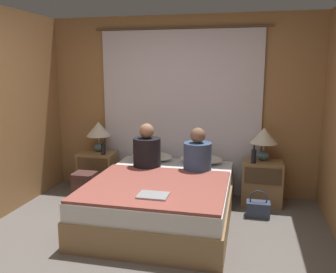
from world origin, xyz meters
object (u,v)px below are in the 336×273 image
beer_bottle_on_left_stand (103,149)px  beer_bottle_on_right_stand (254,156)px  lamp_left (99,131)px  handbag_on_floor (258,208)px  nightstand_left (98,171)px  pillow_left (152,156)px  person_right_in_bed (198,154)px  backpack_on_floor (85,186)px  person_left_in_bed (147,150)px  bed (162,200)px  pillow_right (201,159)px  nightstand_right (262,183)px  laptop_on_bed (153,195)px  lamp_right (264,138)px

beer_bottle_on_left_stand → beer_bottle_on_right_stand: beer_bottle_on_right_stand is taller
lamp_left → handbag_on_floor: lamp_left is taller
nightstand_left → pillow_left: 0.86m
person_right_in_bed → beer_bottle_on_left_stand: 1.40m
pillow_left → beer_bottle_on_right_stand: bearing=-4.6°
pillow_left → person_right_in_bed: 0.81m
backpack_on_floor → person_left_in_bed: bearing=6.5°
bed → beer_bottle_on_left_stand: 1.29m
person_right_in_bed → handbag_on_floor: person_right_in_bed is taller
pillow_left → pillow_right: same height
beer_bottle_on_left_stand → beer_bottle_on_right_stand: 2.06m
beer_bottle_on_left_stand → beer_bottle_on_right_stand: size_ratio=0.92×
pillow_left → beer_bottle_on_left_stand: (-0.67, -0.11, 0.10)m
lamp_left → person_right_in_bed: person_right_in_bed is taller
nightstand_right → person_left_in_bed: size_ratio=0.99×
nightstand_right → beer_bottle_on_right_stand: size_ratio=2.45×
beer_bottle_on_right_stand → laptop_on_bed: (-0.98, -1.33, -0.13)m
nightstand_right → handbag_on_floor: 0.48m
beer_bottle_on_left_stand → backpack_on_floor: 0.58m
nightstand_left → lamp_left: (0.00, 0.07, 0.59)m
pillow_right → person_left_in_bed: (-0.65, -0.38, 0.17)m
handbag_on_floor → beer_bottle_on_left_stand: bearing=171.2°
bed → lamp_right: (1.16, 0.85, 0.63)m
lamp_left → lamp_right: same height
person_left_in_bed → laptop_on_bed: person_left_in_bed is taller
pillow_left → beer_bottle_on_right_stand: (1.39, -0.11, 0.11)m
nightstand_right → lamp_right: (0.00, 0.07, 0.59)m
beer_bottle_on_right_stand → person_right_in_bed: bearing=-158.9°
person_left_in_bed → nightstand_right: bearing=14.4°
lamp_right → pillow_right: (-0.81, -0.07, -0.32)m
bed → lamp_right: lamp_right is taller
laptop_on_bed → beer_bottle_on_right_stand: bearing=53.7°
lamp_right → pillow_left: 1.54m
person_right_in_bed → beer_bottle_on_right_stand: (0.69, 0.27, -0.05)m
bed → nightstand_right: size_ratio=3.45×
nightstand_right → lamp_right: size_ratio=1.32×
pillow_left → person_right_in_bed: size_ratio=1.06×
lamp_right → nightstand_left: bearing=-178.4°
pillow_left → backpack_on_floor: size_ratio=1.42×
beer_bottle_on_right_stand → handbag_on_floor: 0.66m
nightstand_right → lamp_left: size_ratio=1.32×
lamp_left → laptop_on_bed: lamp_left is taller
bed → pillow_right: bearing=66.2°
beer_bottle_on_right_stand → laptop_on_bed: beer_bottle_on_right_stand is taller
person_left_in_bed → laptop_on_bed: (0.37, -1.06, -0.19)m
person_left_in_bed → handbag_on_floor: bearing=-2.6°
bed → pillow_left: bearing=113.8°
person_right_in_bed → lamp_left: bearing=163.7°
beer_bottle_on_right_stand → bed: bearing=-146.9°
beer_bottle_on_right_stand → pillow_left: bearing=175.4°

